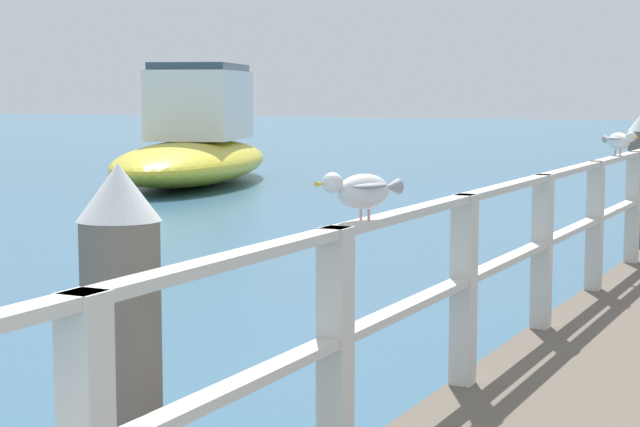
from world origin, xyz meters
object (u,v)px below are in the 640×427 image
Objects in this scene: seagull_foreground at (362,189)px; boat_2 at (195,143)px; dock_piling_near at (123,406)px; dock_piling_far at (639,188)px; seagull_background at (619,140)px.

boat_2 is at bearing -32.19° from seagull_foreground.
dock_piling_near and dock_piling_far have the same top height.
dock_piling_near reaches higher than seagull_foreground.
dock_piling_near is 20.29m from boat_2.
boat_2 is at bearing -88.60° from seagull_background.
dock_piling_far is (0.00, 9.81, 0.00)m from dock_piling_near.
boat_2 is (-11.18, 15.98, -0.69)m from seagull_foreground.
seagull_background is at bearing -83.07° from dock_piling_far.
dock_piling_near is 0.21× the size of boat_2.
dock_piling_far is at bearing -53.07° from boat_2.
boat_2 reaches higher than dock_piling_near.
dock_piling_far is at bearing 90.00° from dock_piling_near.
boat_2 reaches higher than seagull_foreground.
dock_piling_near is 9.81m from dock_piling_far.
seagull_background is at bearing -67.26° from seagull_foreground.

